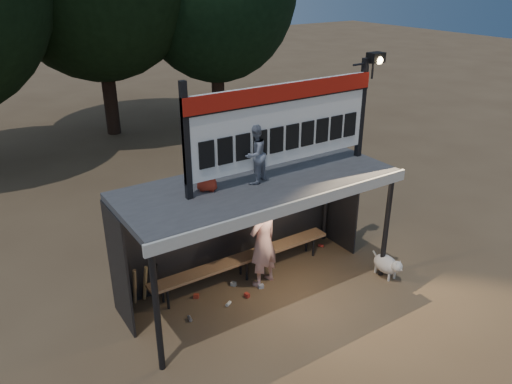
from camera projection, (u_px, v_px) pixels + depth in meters
ground at (259, 290)px, 9.70m from camera, size 80.00×80.00×0.00m
player at (263, 242)px, 9.55m from camera, size 0.77×0.60×1.87m
child_a at (254, 154)px, 8.46m from camera, size 0.63×0.59×1.04m
child_b at (206, 164)px, 8.18m from camera, size 0.54×0.51×0.93m
dugout_shelter at (252, 200)px, 9.13m from camera, size 5.10×2.08×2.32m
scoreboard_assembly at (286, 120)px, 8.61m from camera, size 4.10×0.27×1.99m
bench at (244, 259)px, 9.94m from camera, size 4.00×0.35×0.48m
dog at (387, 265)px, 10.03m from camera, size 0.36×0.81×0.49m
bats at (145, 283)px, 9.17m from camera, size 0.48×0.33×0.84m
litter at (242, 288)px, 9.69m from camera, size 3.71×0.83×0.08m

